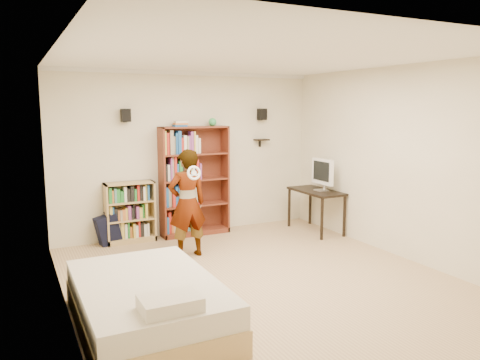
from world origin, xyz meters
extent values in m
cube|color=tan|center=(0.00, 0.00, 0.00)|extent=(4.50, 5.00, 0.01)
cube|color=#F0E9CD|center=(0.00, 2.50, 1.35)|extent=(4.50, 0.02, 2.70)
cube|color=#F0E9CD|center=(0.00, -2.50, 1.35)|extent=(4.50, 0.02, 2.70)
cube|color=#F0E9CD|center=(-2.25, 0.00, 1.35)|extent=(0.02, 5.00, 2.70)
cube|color=#F0E9CD|center=(2.25, 0.00, 1.35)|extent=(0.02, 5.00, 2.70)
cube|color=white|center=(0.00, 0.00, 2.70)|extent=(4.50, 5.00, 0.02)
cube|color=white|center=(0.00, 2.47, 2.67)|extent=(4.50, 0.06, 0.06)
cube|color=white|center=(0.00, -2.47, 2.67)|extent=(4.50, 0.06, 0.06)
cube|color=white|center=(-2.22, 0.00, 2.67)|extent=(0.06, 5.00, 0.06)
cube|color=white|center=(2.22, 0.00, 2.67)|extent=(0.06, 5.00, 0.06)
cube|color=black|center=(-1.05, 2.40, 2.00)|extent=(0.14, 0.12, 0.20)
cube|color=black|center=(1.35, 2.40, 2.00)|extent=(0.14, 0.12, 0.20)
cube|color=black|center=(1.35, 2.41, 1.55)|extent=(0.25, 0.16, 0.02)
imported|color=black|center=(-0.48, 1.26, 0.77)|extent=(0.58, 0.40, 1.54)
torus|color=white|center=(-0.48, 0.98, 1.25)|extent=(0.20, 0.07, 0.20)
camera|label=1|loc=(-2.69, -4.88, 2.11)|focal=35.00mm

